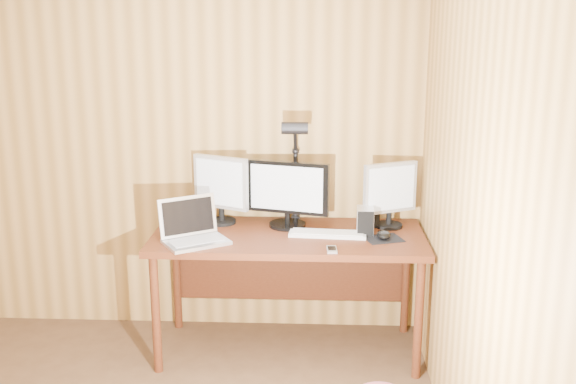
# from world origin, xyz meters

# --- Properties ---
(desk) EXTENTS (1.60, 0.70, 0.75)m
(desk) POSITION_xyz_m (0.93, 1.70, 0.63)
(desk) COLOR #4D2110
(desk) RESTS_ON floor
(monitor_center) EXTENTS (0.50, 0.22, 0.40)m
(monitor_center) POSITION_xyz_m (0.92, 1.79, 0.96)
(monitor_center) COLOR black
(monitor_center) RESTS_ON desk
(monitor_left) EXTENTS (0.35, 0.19, 0.42)m
(monitor_left) POSITION_xyz_m (0.51, 1.83, 0.98)
(monitor_left) COLOR black
(monitor_left) RESTS_ON desk
(monitor_right) EXTENTS (0.33, 0.18, 0.40)m
(monitor_right) POSITION_xyz_m (1.54, 1.80, 0.96)
(monitor_right) COLOR black
(monitor_right) RESTS_ON desk
(laptop) EXTENTS (0.43, 0.41, 0.25)m
(laptop) POSITION_xyz_m (0.39, 1.48, 0.81)
(laptop) COLOR silver
(laptop) RESTS_ON desk
(keyboard) EXTENTS (0.46, 0.17, 0.02)m
(keyboard) POSITION_xyz_m (1.16, 1.62, 0.76)
(keyboard) COLOR white
(keyboard) RESTS_ON desk
(mousepad) EXTENTS (0.25, 0.22, 0.00)m
(mousepad) POSITION_xyz_m (1.48, 1.57, 0.75)
(mousepad) COLOR black
(mousepad) RESTS_ON desk
(mouse) EXTENTS (0.12, 0.14, 0.04)m
(mouse) POSITION_xyz_m (1.48, 1.57, 0.77)
(mouse) COLOR black
(mouse) RESTS_ON mousepad
(hard_drive) EXTENTS (0.10, 0.15, 0.16)m
(hard_drive) POSITION_xyz_m (1.38, 1.66, 0.83)
(hard_drive) COLOR silver
(hard_drive) RESTS_ON desk
(phone) EXTENTS (0.06, 0.11, 0.01)m
(phone) POSITION_xyz_m (1.18, 1.35, 0.76)
(phone) COLOR silver
(phone) RESTS_ON desk
(speaker) EXTENTS (0.05, 0.05, 0.11)m
(speaker) POSITION_xyz_m (1.46, 1.79, 0.80)
(speaker) COLOR black
(speaker) RESTS_ON desk
(desk_lamp) EXTENTS (0.16, 0.22, 0.68)m
(desk_lamp) POSITION_xyz_m (0.96, 1.85, 1.17)
(desk_lamp) COLOR black
(desk_lamp) RESTS_ON desk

